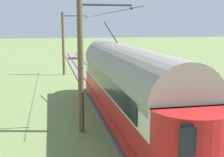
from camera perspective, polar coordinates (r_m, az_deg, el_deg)
ground_plane at (r=19.58m, az=13.00°, el=-6.00°), size 220.00×220.00×0.00m
track_adjacent_siding at (r=19.84m, az=12.63°, el=-5.61°), size 2.80×80.00×0.18m
track_third_siding at (r=18.58m, az=1.21°, el=-6.45°), size 2.80×80.00×0.18m
vintage_streetcar at (r=16.21m, az=2.80°, el=-0.89°), size 2.65×17.60×5.44m
catenary_pole_foreground at (r=32.60m, az=-9.16°, el=6.80°), size 2.79×0.28×6.73m
catenary_pole_mid_near at (r=14.75m, az=-5.73°, el=2.93°), size 2.79×0.28×6.73m
overhead_wire_run at (r=24.49m, az=-2.62°, el=12.09°), size 2.58×21.96×0.18m
switch_stand at (r=30.06m, az=15.06°, el=0.89°), size 0.50×0.30×1.24m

